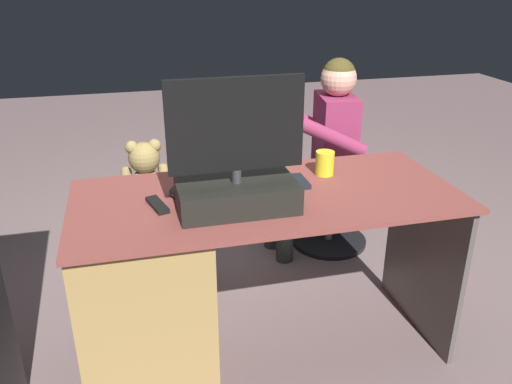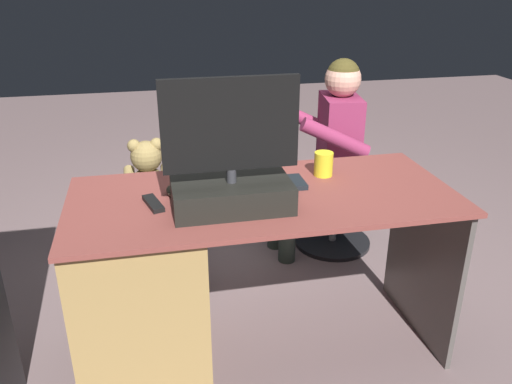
{
  "view_description": "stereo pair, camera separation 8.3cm",
  "coord_description": "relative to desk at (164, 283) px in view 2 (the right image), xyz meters",
  "views": [
    {
      "loc": [
        0.51,
        2.26,
        1.59
      ],
      "look_at": [
        -0.05,
        0.05,
        0.6
      ],
      "focal_mm": 36.53,
      "sensor_mm": 36.0,
      "label": 1
    },
    {
      "loc": [
        0.42,
        2.28,
        1.59
      ],
      "look_at": [
        -0.05,
        0.05,
        0.6
      ],
      "focal_mm": 36.53,
      "sensor_mm": 36.0,
      "label": 2
    }
  ],
  "objects": [
    {
      "name": "ground_plane",
      "position": [
        -0.42,
        -0.43,
        -0.4
      ],
      "size": [
        10.0,
        10.0,
        0.0
      ],
      "primitive_type": "plane",
      "color": "#745F60"
    },
    {
      "name": "desk",
      "position": [
        0.0,
        0.0,
        0.0
      ],
      "size": [
        1.53,
        0.69,
        0.76
      ],
      "color": "brown",
      "rests_on": "ground_plane"
    },
    {
      "name": "monitor",
      "position": [
        -0.27,
        0.1,
        0.49
      ],
      "size": [
        0.49,
        0.25,
        0.49
      ],
      "color": "black",
      "rests_on": "desk"
    },
    {
      "name": "keyboard",
      "position": [
        -0.39,
        -0.07,
        0.37
      ],
      "size": [
        0.42,
        0.14,
        0.02
      ],
      "primitive_type": "cube",
      "color": "black",
      "rests_on": "desk"
    },
    {
      "name": "computer_mouse",
      "position": [
        -0.07,
        -0.07,
        0.38
      ],
      "size": [
        0.06,
        0.1,
        0.04
      ],
      "primitive_type": "ellipsoid",
      "color": "#2A291F",
      "rests_on": "desk"
    },
    {
      "name": "cup",
      "position": [
        -0.71,
        -0.14,
        0.41
      ],
      "size": [
        0.08,
        0.08,
        0.1
      ],
      "primitive_type": "cylinder",
      "color": "yellow",
      "rests_on": "desk"
    },
    {
      "name": "tv_remote",
      "position": [
        0.01,
        0.02,
        0.37
      ],
      "size": [
        0.08,
        0.16,
        0.02
      ],
      "primitive_type": "cube",
      "rotation": [
        0.0,
        0.0,
        0.27
      ],
      "color": "black",
      "rests_on": "desk"
    },
    {
      "name": "office_chair_teddy",
      "position": [
        0.03,
        -0.69,
        -0.13
      ],
      "size": [
        0.45,
        0.45,
        0.45
      ],
      "color": "black",
      "rests_on": "ground_plane"
    },
    {
      "name": "teddy_bear",
      "position": [
        0.03,
        -0.7,
        0.21
      ],
      "size": [
        0.25,
        0.25,
        0.36
      ],
      "color": "olive",
      "rests_on": "office_chair_teddy"
    },
    {
      "name": "visitor_chair",
      "position": [
        -1.05,
        -0.84,
        -0.14
      ],
      "size": [
        0.46,
        0.46,
        0.45
      ],
      "color": "black",
      "rests_on": "ground_plane"
    },
    {
      "name": "person",
      "position": [
        -0.98,
        -0.83,
        0.28
      ],
      "size": [
        0.53,
        0.52,
        1.13
      ],
      "color": "#86294D",
      "rests_on": "ground_plane"
    }
  ]
}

